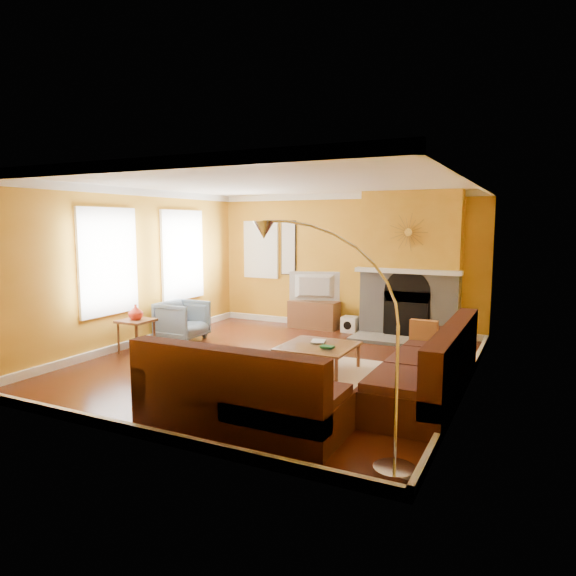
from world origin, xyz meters
The scene contains 27 objects.
floor centered at (0.00, 0.00, -0.01)m, with size 5.50×6.00×0.02m, color #5E2713.
ceiling centered at (0.00, 0.00, 2.71)m, with size 5.50×6.00×0.02m, color white.
wall_back centered at (0.00, 3.01, 1.35)m, with size 5.50×0.02×2.70m, color gold.
wall_front centered at (0.00, -3.01, 1.35)m, with size 5.50×0.02×2.70m, color gold.
wall_left centered at (-2.76, 0.00, 1.35)m, with size 0.02×6.00×2.70m, color gold.
wall_right centered at (2.76, 0.00, 1.35)m, with size 0.02×6.00×2.70m, color gold.
baseboard centered at (0.00, 0.00, 0.06)m, with size 5.50×6.00×0.12m, color white, non-canonical shape.
crown_molding centered at (0.00, 0.00, 2.64)m, with size 5.50×6.00×0.12m, color white, non-canonical shape.
window_left_near centered at (-2.72, 1.30, 1.50)m, with size 0.06×1.22×1.72m, color white.
window_left_far centered at (-2.72, -0.60, 1.50)m, with size 0.06×1.22×1.72m, color white.
window_back centered at (-1.90, 2.96, 1.55)m, with size 0.82×0.06×1.22m, color white.
wall_art centered at (-1.25, 2.97, 1.60)m, with size 0.34×0.04×1.14m, color white.
fireplace centered at (1.35, 2.80, 1.35)m, with size 1.80×0.40×2.70m, color #97948F, non-canonical shape.
mantel centered at (1.35, 2.56, 1.25)m, with size 1.92×0.22×0.08m, color white.
hearth centered at (1.35, 2.25, 0.03)m, with size 1.80×0.70×0.06m, color #97948F.
sunburst centered at (1.35, 2.57, 1.95)m, with size 0.70×0.04×0.70m, color olive, non-canonical shape.
rug centered at (0.77, -0.10, 0.01)m, with size 2.40×1.80×0.02m, color beige.
sectional_sofa centered at (1.22, -0.87, 0.45)m, with size 3.05×3.66×0.90m, color #441E15, non-canonical shape.
coffee_table centered at (0.73, -0.08, 0.20)m, with size 1.00×1.00×0.40m, color white, non-canonical shape.
media_console centered at (-0.56, 2.75, 0.28)m, with size 1.00×0.45×0.55m, color brown.
tv centered at (-0.56, 2.75, 0.84)m, with size 1.02×0.13×0.59m, color black.
subwoofer centered at (0.23, 2.71, 0.15)m, with size 0.30×0.30×0.30m, color white.
armchair centered at (-2.29, 0.71, 0.35)m, with size 0.76×0.78×0.71m, color slate.
side_table centered at (-2.35, -0.40, 0.28)m, with size 0.50×0.50×0.55m, color brown, non-canonical shape.
vase centered at (-2.35, -0.40, 0.67)m, with size 0.24×0.24×0.25m, color red.
book centered at (0.58, 0.02, 0.41)m, with size 0.20×0.27×0.03m, color white.
arc_lamp centered at (1.93, -2.58, 1.06)m, with size 1.35×0.36×2.12m, color silver, non-canonical shape.
Camera 1 is at (3.52, -6.66, 2.11)m, focal length 32.00 mm.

